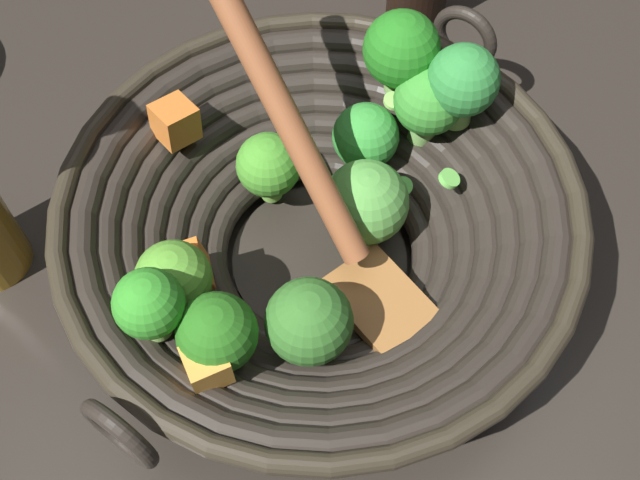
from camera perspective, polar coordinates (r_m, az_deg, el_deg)
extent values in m
plane|color=#28231E|center=(0.57, -0.03, -1.82)|extent=(4.00, 4.00, 0.00)
cylinder|color=black|center=(0.56, -0.03, -1.57)|extent=(0.13, 0.13, 0.01)
torus|color=black|center=(0.55, -0.03, -0.86)|extent=(0.18, 0.18, 0.02)
torus|color=black|center=(0.54, -0.03, -0.39)|extent=(0.20, 0.20, 0.02)
torus|color=black|center=(0.54, -0.03, 0.08)|extent=(0.23, 0.23, 0.02)
torus|color=black|center=(0.53, -0.03, 0.58)|extent=(0.26, 0.26, 0.02)
torus|color=black|center=(0.52, -0.03, 1.08)|extent=(0.28, 0.28, 0.02)
torus|color=black|center=(0.51, -0.03, 1.60)|extent=(0.31, 0.31, 0.02)
torus|color=black|center=(0.51, -0.04, 2.14)|extent=(0.34, 0.34, 0.02)
torus|color=#2D271D|center=(0.50, -0.04, 2.69)|extent=(0.35, 0.35, 0.01)
torus|color=black|center=(0.45, -14.75, -13.86)|extent=(0.03, 0.05, 0.05)
torus|color=black|center=(0.61, 10.76, 14.66)|extent=(0.03, 0.05, 0.05)
cylinder|color=#80B95E|center=(0.58, 3.28, 5.88)|extent=(0.03, 0.03, 0.02)
sphere|color=#328A33|center=(0.56, 3.44, 7.76)|extent=(0.05, 0.05, 0.05)
cylinder|color=#64AB4D|center=(0.48, -7.35, -8.22)|extent=(0.03, 0.03, 0.02)
sphere|color=#226018|center=(0.45, -7.72, -6.92)|extent=(0.05, 0.05, 0.05)
cylinder|color=#6C9F4E|center=(0.57, 7.75, 8.19)|extent=(0.02, 0.02, 0.02)
sphere|color=#36872E|center=(0.55, 8.14, 10.31)|extent=(0.05, 0.05, 0.05)
cylinder|color=#82B157|center=(0.47, -12.10, -6.07)|extent=(0.03, 0.03, 0.02)
sphere|color=#2F8A25|center=(0.45, -12.70, -4.66)|extent=(0.04, 0.04, 0.04)
cylinder|color=#81B85A|center=(0.57, 5.84, 11.82)|extent=(0.03, 0.03, 0.02)
sphere|color=#1F6D1A|center=(0.55, 6.13, 14.02)|extent=(0.06, 0.06, 0.06)
cylinder|color=#74B65D|center=(0.49, -0.79, -7.68)|extent=(0.02, 0.02, 0.02)
sphere|color=#2F6625|center=(0.47, -0.83, -6.13)|extent=(0.06, 0.06, 0.06)
cylinder|color=#76B646|center=(0.58, -3.70, 3.91)|extent=(0.02, 0.02, 0.02)
sphere|color=#44902A|center=(0.55, -3.87, 5.63)|extent=(0.05, 0.05, 0.05)
cylinder|color=#79AE53|center=(0.56, 10.14, 9.47)|extent=(0.03, 0.03, 0.02)
sphere|color=#2D7F37|center=(0.54, 10.66, 11.66)|extent=(0.05, 0.05, 0.05)
cylinder|color=#74B55D|center=(0.55, 3.28, 0.83)|extent=(0.04, 0.04, 0.02)
sphere|color=#4D923E|center=(0.53, 3.46, 2.83)|extent=(0.06, 0.06, 0.06)
cylinder|color=#85BB4E|center=(0.51, -10.39, -4.36)|extent=(0.02, 0.02, 0.02)
sphere|color=#51942D|center=(0.48, -10.90, -2.85)|extent=(0.05, 0.05, 0.05)
cube|color=orange|center=(0.55, 4.08, 2.34)|extent=(0.04, 0.04, 0.03)
cube|color=gold|center=(0.45, -8.47, -9.23)|extent=(0.03, 0.03, 0.02)
cube|color=#CD6323|center=(0.51, -9.93, -2.15)|extent=(0.04, 0.04, 0.03)
cube|color=orange|center=(0.55, -10.79, 8.70)|extent=(0.04, 0.04, 0.03)
cylinder|color=#6BC651|center=(0.54, 9.65, 4.55)|extent=(0.02, 0.02, 0.01)
cylinder|color=#99D166|center=(0.55, -11.37, 8.87)|extent=(0.01, 0.01, 0.01)
cylinder|color=#56B247|center=(0.55, 6.21, 4.02)|extent=(0.02, 0.02, 0.01)
cylinder|color=#99D166|center=(0.56, 5.54, 10.33)|extent=(0.02, 0.02, 0.01)
cylinder|color=#56B247|center=(0.57, 8.13, 10.00)|extent=(0.01, 0.02, 0.01)
cylinder|color=#6BC651|center=(0.56, 1.26, 3.30)|extent=(0.02, 0.02, 0.01)
cube|color=brown|center=(0.51, 4.47, -4.58)|extent=(0.08, 0.09, 0.01)
cylinder|color=brown|center=(0.47, -3.40, 10.74)|extent=(0.14, 0.14, 0.18)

